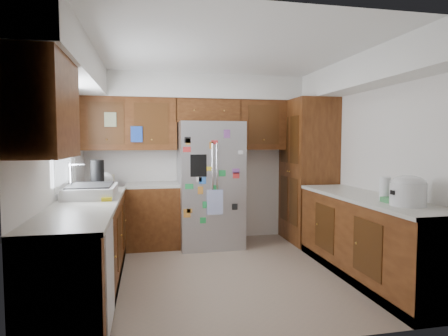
{
  "coord_description": "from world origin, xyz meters",
  "views": [
    {
      "loc": [
        -0.89,
        -4.15,
        1.52
      ],
      "look_at": [
        0.03,
        0.35,
        1.2
      ],
      "focal_mm": 30.0,
      "sensor_mm": 36.0,
      "label": 1
    }
  ],
  "objects": [
    {
      "name": "paper_towel",
      "position": [
        1.48,
        -0.77,
        1.04
      ],
      "size": [
        0.11,
        0.11,
        0.24
      ],
      "primitive_type": "cylinder",
      "color": "white",
      "rests_on": "right_counter_run"
    },
    {
      "name": "left_counter_run",
      "position": [
        -1.36,
        0.03,
        0.43
      ],
      "size": [
        1.36,
        3.2,
        0.92
      ],
      "color": "#45200D",
      "rests_on": "ground"
    },
    {
      "name": "left_counter_clutter",
      "position": [
        -1.48,
        0.8,
        1.05
      ],
      "size": [
        0.29,
        0.93,
        0.38
      ],
      "color": "black",
      "rests_on": "left_counter_run"
    },
    {
      "name": "pantry",
      "position": [
        1.5,
        1.15,
        1.07
      ],
      "size": [
        0.6,
        0.9,
        2.15
      ],
      "primitive_type": "cube",
      "color": "#45200D",
      "rests_on": "ground"
    },
    {
      "name": "bridge_cabinet",
      "position": [
        0.0,
        1.43,
        1.98
      ],
      "size": [
        0.96,
        0.34,
        0.35
      ],
      "primitive_type": "cube",
      "color": "#45200D",
      "rests_on": "fridge"
    },
    {
      "name": "rice_cooker",
      "position": [
        1.5,
        -1.09,
        1.07
      ],
      "size": [
        0.33,
        0.32,
        0.29
      ],
      "color": "white",
      "rests_on": "right_counter_run"
    },
    {
      "name": "fridge_top_items",
      "position": [
        -0.05,
        1.4,
        2.28
      ],
      "size": [
        0.84,
        0.31,
        0.27
      ],
      "color": "#1B4BB6",
      "rests_on": "bridge_cabinet"
    },
    {
      "name": "right_counter_run",
      "position": [
        1.5,
        -0.47,
        0.42
      ],
      "size": [
        0.63,
        2.25,
        0.92
      ],
      "color": "#45200D",
      "rests_on": "ground"
    },
    {
      "name": "fridge",
      "position": [
        -0.0,
        1.2,
        0.9
      ],
      "size": [
        0.9,
        0.79,
        1.8
      ],
      "color": "#9C9BA0",
      "rests_on": "ground"
    },
    {
      "name": "floor",
      "position": [
        0.0,
        0.0,
        0.0
      ],
      "size": [
        3.6,
        3.6,
        0.0
      ],
      "primitive_type": "plane",
      "color": "gray",
      "rests_on": "ground"
    },
    {
      "name": "room_shell",
      "position": [
        -0.11,
        0.36,
        1.82
      ],
      "size": [
        3.64,
        3.24,
        2.52
      ],
      "color": "silver",
      "rests_on": "ground"
    },
    {
      "name": "sink_assembly",
      "position": [
        -1.5,
        0.1,
        0.99
      ],
      "size": [
        0.52,
        0.73,
        0.37
      ],
      "color": "silver",
      "rests_on": "left_counter_run"
    }
  ]
}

